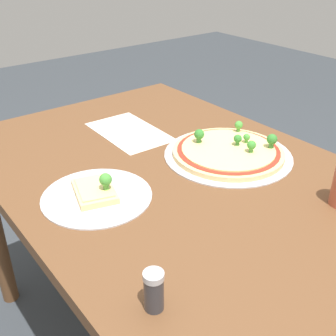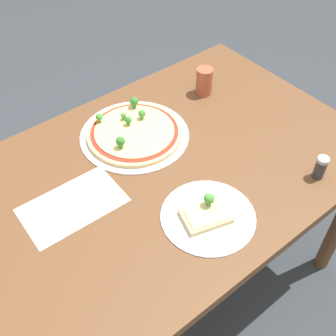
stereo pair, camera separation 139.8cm
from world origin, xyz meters
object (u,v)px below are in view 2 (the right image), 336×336
drinking_cup (204,81)px  condiment_shaker (320,167)px  dining_table (165,184)px  pizza_tray_slice (207,215)px  pizza_tray_whole (134,132)px

drinking_cup → condiment_shaker: (-0.02, -0.54, -0.01)m
dining_table → pizza_tray_slice: 0.26m
dining_table → condiment_shaker: (0.34, -0.33, 0.13)m
drinking_cup → condiment_shaker: drinking_cup is taller
pizza_tray_whole → condiment_shaker: bearing=-57.0°
pizza_tray_whole → dining_table: bearing=-92.8°
pizza_tray_whole → pizza_tray_slice: bearing=-95.8°
pizza_tray_slice → drinking_cup: (0.39, 0.45, 0.04)m
pizza_tray_whole → drinking_cup: (0.35, 0.03, 0.04)m
pizza_tray_slice → drinking_cup: bearing=48.9°
pizza_tray_whole → condiment_shaker: 0.61m
pizza_tray_whole → condiment_shaker: size_ratio=4.71×
pizza_tray_slice → condiment_shaker: condiment_shaker is taller
condiment_shaker → dining_table: bearing=135.7°
pizza_tray_slice → condiment_shaker: size_ratio=3.45×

